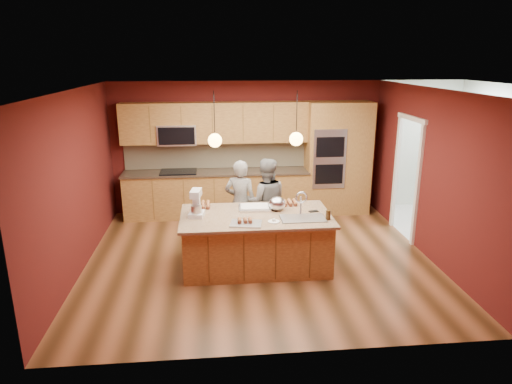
{
  "coord_description": "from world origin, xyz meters",
  "views": [
    {
      "loc": [
        -0.71,
        -6.79,
        3.16
      ],
      "look_at": [
        -0.06,
        -0.1,
        1.16
      ],
      "focal_mm": 32.0,
      "sensor_mm": 36.0,
      "label": 1
    }
  ],
  "objects": [
    {
      "name": "dryer",
      "position": [
        4.23,
        1.59,
        0.45
      ],
      "size": [
        0.65,
        0.67,
        0.91
      ],
      "primitive_type": "cube",
      "rotation": [
        0.0,
        0.0,
        -0.17
      ],
      "color": "white",
      "rests_on": "floor"
    },
    {
      "name": "floor",
      "position": [
        0.0,
        0.0,
        0.0
      ],
      "size": [
        5.5,
        5.5,
        0.0
      ],
      "primitive_type": "plane",
      "color": "#432914",
      "rests_on": "ground"
    },
    {
      "name": "cupcakes_left",
      "position": [
        -0.89,
        0.21,
        0.88
      ],
      "size": [
        0.24,
        0.32,
        0.07
      ],
      "primitive_type": null,
      "color": "#B16D3E",
      "rests_on": "island"
    },
    {
      "name": "plate",
      "position": [
        0.15,
        -0.6,
        0.85
      ],
      "size": [
        0.17,
        0.17,
        0.01
      ],
      "primitive_type": "cylinder",
      "color": "white",
      "rests_on": "island"
    },
    {
      "name": "wall_left",
      "position": [
        -2.75,
        0.0,
        1.35
      ],
      "size": [
        0.0,
        5.0,
        5.0
      ],
      "primitive_type": "plane",
      "rotation": [
        1.57,
        0.0,
        1.57
      ],
      "color": "#4F1412",
      "rests_on": "ground"
    },
    {
      "name": "ceiling",
      "position": [
        0.0,
        0.0,
        2.7
      ],
      "size": [
        5.5,
        5.5,
        0.0
      ],
      "primitive_type": "plane",
      "rotation": [
        3.14,
        0.0,
        0.0
      ],
      "color": "silver",
      "rests_on": "ground"
    },
    {
      "name": "cupcakes_rack",
      "position": [
        -0.27,
        -0.62,
        0.89
      ],
      "size": [
        0.23,
        0.15,
        0.07
      ],
      "primitive_type": null,
      "color": "#B16D3E",
      "rests_on": "island"
    },
    {
      "name": "washer",
      "position": [
        4.22,
        0.79,
        0.45
      ],
      "size": [
        0.63,
        0.65,
        0.89
      ],
      "primitive_type": "cube",
      "rotation": [
        0.0,
        0.0,
        -0.15
      ],
      "color": "white",
      "rests_on": "floor"
    },
    {
      "name": "stand_mixer",
      "position": [
        -0.98,
        -0.21,
        1.02
      ],
      "size": [
        0.26,
        0.33,
        0.41
      ],
      "rotation": [
        0.0,
        0.0,
        -0.16
      ],
      "color": "white",
      "rests_on": "island"
    },
    {
      "name": "wall_right",
      "position": [
        2.75,
        0.0,
        1.35
      ],
      "size": [
        0.0,
        5.0,
        5.0
      ],
      "primitive_type": "plane",
      "rotation": [
        1.57,
        0.0,
        -1.57
      ],
      "color": "#4F1412",
      "rests_on": "ground"
    },
    {
      "name": "cabinet_run",
      "position": [
        -0.68,
        2.25,
        0.98
      ],
      "size": [
        3.74,
        0.64,
        2.3
      ],
      "color": "brown",
      "rests_on": "floor"
    },
    {
      "name": "island",
      "position": [
        -0.06,
        -0.26,
        0.43
      ],
      "size": [
        2.29,
        1.29,
        1.22
      ],
      "color": "brown",
      "rests_on": "floor"
    },
    {
      "name": "laundry_room",
      "position": [
        4.35,
        1.2,
        1.95
      ],
      "size": [
        2.6,
        2.7,
        2.7
      ],
      "color": "beige",
      "rests_on": "ground"
    },
    {
      "name": "pendant_right",
      "position": [
        0.51,
        -0.26,
        2.0
      ],
      "size": [
        0.2,
        0.2,
        0.8
      ],
      "color": "black",
      "rests_on": "ceiling"
    },
    {
      "name": "oven_column",
      "position": [
        1.85,
        2.19,
        1.15
      ],
      "size": [
        1.3,
        0.62,
        2.3
      ],
      "color": "brown",
      "rests_on": "floor"
    },
    {
      "name": "cupcakes_right",
      "position": [
        0.52,
        0.19,
        0.88
      ],
      "size": [
        0.25,
        0.25,
        0.07
      ],
      "primitive_type": null,
      "color": "#B16D3E",
      "rests_on": "island"
    },
    {
      "name": "doorway_trim",
      "position": [
        2.73,
        0.8,
        1.05
      ],
      "size": [
        0.08,
        1.11,
        2.2
      ],
      "primitive_type": null,
      "color": "white",
      "rests_on": "wall_right"
    },
    {
      "name": "wall_back",
      "position": [
        0.0,
        2.5,
        1.35
      ],
      "size": [
        5.5,
        0.0,
        5.5
      ],
      "primitive_type": "plane",
      "rotation": [
        1.57,
        0.0,
        0.0
      ],
      "color": "#4F1412",
      "rests_on": "ground"
    },
    {
      "name": "wall_front",
      "position": [
        0.0,
        -2.5,
        1.35
      ],
      "size": [
        5.5,
        0.0,
        5.5
      ],
      "primitive_type": "plane",
      "rotation": [
        -1.57,
        0.0,
        0.0
      ],
      "color": "#4F1412",
      "rests_on": "ground"
    },
    {
      "name": "cooling_rack",
      "position": [
        -0.26,
        -0.65,
        0.85
      ],
      "size": [
        0.5,
        0.39,
        0.02
      ],
      "primitive_type": "cube",
      "rotation": [
        0.0,
        0.0,
        -0.18
      ],
      "color": "#BABDC2",
      "rests_on": "island"
    },
    {
      "name": "person_left",
      "position": [
        -0.26,
        0.64,
        0.75
      ],
      "size": [
        0.63,
        0.5,
        1.5
      ],
      "primitive_type": "imported",
      "rotation": [
        0.0,
        0.0,
        2.86
      ],
      "color": "black",
      "rests_on": "floor"
    },
    {
      "name": "mixing_bowl",
      "position": [
        0.27,
        -0.06,
        0.95
      ],
      "size": [
        0.27,
        0.27,
        0.23
      ],
      "primitive_type": "ellipsoid",
      "color": "silver",
      "rests_on": "island"
    },
    {
      "name": "tumbler",
      "position": [
        0.96,
        -0.57,
        0.91
      ],
      "size": [
        0.07,
        0.07,
        0.14
      ],
      "primitive_type": "cylinder",
      "color": "#36220D",
      "rests_on": "island"
    },
    {
      "name": "phone",
      "position": [
        0.83,
        -0.19,
        0.85
      ],
      "size": [
        0.16,
        0.11,
        0.01
      ],
      "primitive_type": "cube",
      "rotation": [
        0.0,
        0.0,
        0.26
      ],
      "color": "black",
      "rests_on": "island"
    },
    {
      "name": "person_right",
      "position": [
        0.18,
        0.64,
        0.76
      ],
      "size": [
        0.76,
        0.6,
        1.52
      ],
      "primitive_type": "imported",
      "rotation": [
        0.0,
        0.0,
        3.1
      ],
      "color": "slate",
      "rests_on": "floor"
    },
    {
      "name": "pendant_left",
      "position": [
        -0.67,
        -0.26,
        2.0
      ],
      "size": [
        0.2,
        0.2,
        0.8
      ],
      "color": "black",
      "rests_on": "ceiling"
    },
    {
      "name": "sheet_cake",
      "position": [
        -0.07,
        0.04,
        0.87
      ],
      "size": [
        0.51,
        0.39,
        0.05
      ],
      "rotation": [
        0.0,
        0.0,
        -0.04
      ],
      "color": "silver",
      "rests_on": "island"
    }
  ]
}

